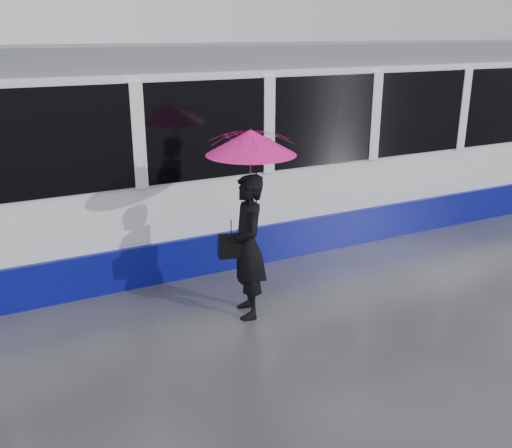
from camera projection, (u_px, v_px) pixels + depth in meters
ground at (218, 313)px, 7.56m from camera, size 90.00×90.00×0.00m
rails at (159, 251)px, 9.67m from camera, size 34.00×1.51×0.02m
tram at (353, 137)px, 10.84m from camera, size 26.00×2.56×3.35m
woman at (248, 247)px, 7.24m from camera, size 0.60×0.78×1.89m
umbrella at (251, 160)px, 6.90m from camera, size 1.34×1.34×1.27m
handbag at (231, 246)px, 7.15m from camera, size 0.36×0.22×0.47m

